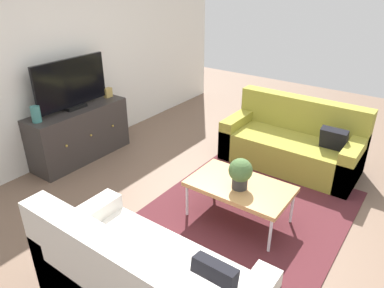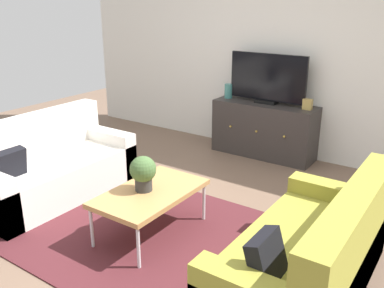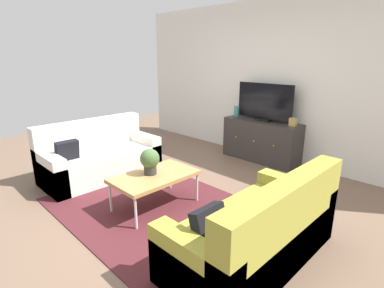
# 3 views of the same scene
# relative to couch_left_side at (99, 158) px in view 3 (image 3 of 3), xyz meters

# --- Properties ---
(ground_plane) EXTENTS (10.00, 10.00, 0.00)m
(ground_plane) POSITION_rel_couch_left_side_xyz_m (1.43, 0.10, -0.28)
(ground_plane) COLOR brown
(wall_back) EXTENTS (6.40, 0.12, 2.70)m
(wall_back) POSITION_rel_couch_left_side_xyz_m (1.43, 2.65, 1.07)
(wall_back) COLOR silver
(wall_back) RESTS_ON ground_plane
(area_rug) EXTENTS (2.50, 1.90, 0.01)m
(area_rug) POSITION_rel_couch_left_side_xyz_m (1.43, -0.05, -0.27)
(area_rug) COLOR #4C1E23
(area_rug) RESTS_ON ground_plane
(couch_left_side) EXTENTS (0.80, 1.69, 0.84)m
(couch_left_side) POSITION_rel_couch_left_side_xyz_m (0.00, 0.00, 0.00)
(couch_left_side) COLOR silver
(couch_left_side) RESTS_ON ground_plane
(couch_right_side) EXTENTS (0.80, 1.69, 0.84)m
(couch_right_side) POSITION_rel_couch_left_side_xyz_m (2.87, 0.00, 0.00)
(couch_right_side) COLOR olive
(couch_right_side) RESTS_ON ground_plane
(coffee_table) EXTENTS (0.60, 1.00, 0.42)m
(coffee_table) POSITION_rel_couch_left_side_xyz_m (1.41, -0.01, 0.11)
(coffee_table) COLOR #B7844C
(coffee_table) RESTS_ON ground_plane
(potted_plant) EXTENTS (0.23, 0.23, 0.31)m
(potted_plant) POSITION_rel_couch_left_side_xyz_m (1.36, -0.03, 0.31)
(potted_plant) COLOR #2D2D2D
(potted_plant) RESTS_ON coffee_table
(tv_console) EXTENTS (1.34, 0.47, 0.71)m
(tv_console) POSITION_rel_couch_left_side_xyz_m (1.36, 2.37, 0.07)
(tv_console) COLOR #332D2B
(tv_console) RESTS_ON ground_plane
(flat_screen_tv) EXTENTS (1.02, 0.16, 0.63)m
(flat_screen_tv) POSITION_rel_couch_left_side_xyz_m (1.36, 2.39, 0.75)
(flat_screen_tv) COLOR black
(flat_screen_tv) RESTS_ON tv_console
(glass_vase) EXTENTS (0.11, 0.11, 0.19)m
(glass_vase) POSITION_rel_couch_left_side_xyz_m (0.81, 2.37, 0.52)
(glass_vase) COLOR teal
(glass_vase) RESTS_ON tv_console
(mantel_clock) EXTENTS (0.11, 0.07, 0.13)m
(mantel_clock) POSITION_rel_couch_left_side_xyz_m (1.91, 2.37, 0.49)
(mantel_clock) COLOR tan
(mantel_clock) RESTS_ON tv_console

